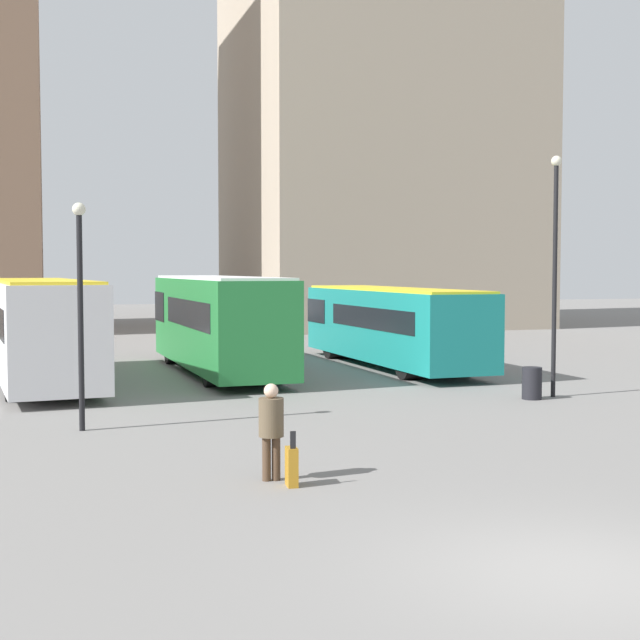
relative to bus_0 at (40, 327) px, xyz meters
The scene contains 10 objects.
ground_plane 20.24m from the bus_0, 73.03° to the right, with size 160.00×160.00×0.00m, color slate.
building_block_right 36.85m from the bus_0, 51.66° to the left, with size 16.57×17.10×38.83m.
bus_0 is the anchor object (origin of this frame).
bus_1 5.73m from the bus_0, 12.20° to the left, with size 2.84×11.00×3.20m.
bus_2 11.83m from the bus_0, ahead, with size 2.83×11.30×2.78m.
traveler 14.48m from the bus_0, 75.27° to the right, with size 0.44×0.44×1.59m.
suitcase 15.04m from the bus_0, 74.93° to the right, with size 0.18×0.33×0.90m.
lamp_post_0 15.09m from the bus_0, 27.82° to the right, with size 0.28×0.28×6.44m.
lamp_post_1 8.58m from the bus_0, 83.92° to the right, with size 0.28×0.28×4.84m.
trash_bin 14.44m from the bus_0, 29.97° to the right, with size 0.52×0.52×0.85m.
Camera 1 is at (-5.65, -8.62, 3.44)m, focal length 50.00 mm.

